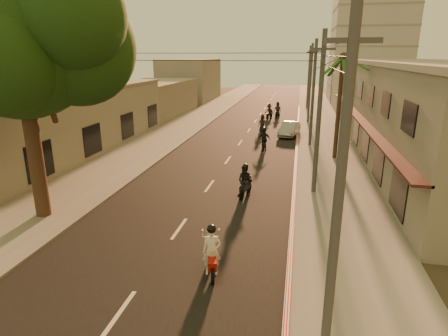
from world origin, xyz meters
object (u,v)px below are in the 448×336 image
Objects in this scene: scooter_mid_a at (245,182)px; scooter_mid_b at (264,140)px; scooter_far_a at (262,124)px; scooter_far_b at (269,112)px; broadleaf_tree at (27,36)px; palm_tree at (343,63)px; scooter_far_c at (278,110)px; scooter_red at (212,252)px; parked_car at (289,129)px.

scooter_mid_a is 11.04m from scooter_mid_b.
scooter_far_b reaches higher than scooter_far_a.
broadleaf_tree is 6.20× the size of scooter_mid_a.
scooter_mid_a is at bearing -121.16° from palm_tree.
palm_tree is 20.17m from scooter_far_b.
broadleaf_tree is 6.06× the size of scooter_far_c.
scooter_far_a is at bearing -88.50° from scooter_far_c.
scooter_far_b is (8.07, 31.88, -7.59)m from broadleaf_tree.
scooter_red is at bearing -83.63° from scooter_far_c.
parked_car is 2.19× the size of scooter_far_c.
scooter_far_b is at bearing 91.02° from scooter_mid_b.
scooter_mid_a is 29.08m from scooter_far_c.
scooter_mid_b is (-5.63, 1.75, -6.29)m from palm_tree.
scooter_mid_a is at bearing -99.68° from scooter_far_a.
broadleaf_tree is 25.64m from parked_car.
scooter_mid_b is 18.04m from scooter_far_c.
parked_car is (2.81, -1.26, -0.17)m from scooter_far_a.
broadleaf_tree reaches higher than scooter_far_b.
palm_tree reaches higher than scooter_mid_a.
scooter_far_c is (-5.60, 19.79, -6.27)m from palm_tree.
scooter_mid_a is at bearing -83.54° from scooter_far_c.
parked_car is at bearing 70.09° from scooter_red.
scooter_mid_a is 27.33m from scooter_far_b.
scooter_mid_b is at bearing 74.37° from scooter_red.
scooter_far_a is (-0.83, 26.54, -0.02)m from scooter_red.
scooter_red is 0.99× the size of scooter_far_c.
broadleaf_tree is 6.15× the size of scooter_red.
parked_car is (1.97, 25.28, -0.19)m from scooter_red.
broadleaf_tree reaches higher than palm_tree.
scooter_far_c is at bearing 75.01° from broadleaf_tree.
palm_tree is at bearing -19.48° from scooter_mid_b.
palm_tree reaches higher than scooter_red.
scooter_far_b reaches higher than parked_car.
scooter_far_a is 8.76m from scooter_far_b.
palm_tree is 4.20× the size of scooter_mid_a.
palm_tree is at bearing 56.33° from scooter_red.
broadleaf_tree is 1.48× the size of palm_tree.
broadleaf_tree is at bearing -122.11° from scooter_mid_b.
parked_car is (1.91, 6.25, -0.17)m from scooter_mid_b.
scooter_mid_a is at bearing -86.16° from parked_car.
scooter_red is 1.01× the size of scooter_mid_b.
scooter_red is 0.45× the size of parked_car.
scooter_far_c reaches higher than scooter_mid_a.
palm_tree is 4.32× the size of scooter_far_a.
scooter_mid_a reaches higher than scooter_mid_b.
scooter_mid_a is 17.40m from parked_car.
broadleaf_tree is at bearing -88.66° from scooter_far_b.
scooter_mid_b is 0.98× the size of scooter_far_c.
palm_tree reaches higher than parked_car.
palm_tree reaches higher than scooter_far_b.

